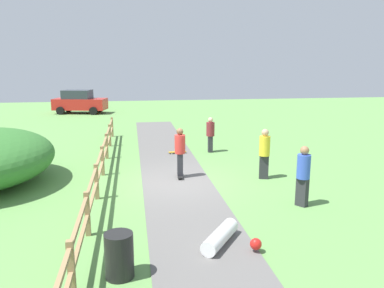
{
  "coord_description": "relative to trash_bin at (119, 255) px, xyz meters",
  "views": [
    {
      "loc": [
        -1.47,
        -12.76,
        4.08
      ],
      "look_at": [
        0.79,
        1.62,
        1.0
      ],
      "focal_mm": 35.94,
      "sensor_mm": 36.0,
      "label": 1
    }
  ],
  "objects": [
    {
      "name": "skater_fallen",
      "position": [
        2.29,
        0.96,
        -0.25
      ],
      "size": [
        1.37,
        1.38,
        0.36
      ],
      "color": "white",
      "rests_on": "asphalt_path"
    },
    {
      "name": "wooden_fence",
      "position": [
        -0.8,
        5.84,
        0.22
      ],
      "size": [
        0.12,
        18.12,
        1.1
      ],
      "color": "#997A51",
      "rests_on": "ground_plane"
    },
    {
      "name": "bystander_yellow",
      "position": [
        4.94,
        5.8,
        0.55
      ],
      "size": [
        0.47,
        0.47,
        1.81
      ],
      "color": "#2D2D33",
      "rests_on": "ground_plane"
    },
    {
      "name": "ground_plane",
      "position": [
        1.8,
        5.84,
        -0.45
      ],
      "size": [
        60.0,
        60.0,
        0.0
      ],
      "primitive_type": "plane",
      "color": "#60934C"
    },
    {
      "name": "asphalt_path",
      "position": [
        1.8,
        5.84,
        -0.44
      ],
      "size": [
        2.4,
        28.0,
        0.02
      ],
      "primitive_type": "cube",
      "color": "#605E5B",
      "rests_on": "ground_plane"
    },
    {
      "name": "trash_bin",
      "position": [
        0.0,
        0.0,
        0.0
      ],
      "size": [
        0.56,
        0.56,
        0.9
      ],
      "primitive_type": "cylinder",
      "color": "black",
      "rests_on": "ground_plane"
    },
    {
      "name": "bystander_maroon",
      "position": [
        3.89,
        10.23,
        0.44
      ],
      "size": [
        0.4,
        0.4,
        1.63
      ],
      "color": "#2D2D33",
      "rests_on": "ground_plane"
    },
    {
      "name": "parked_car_red",
      "position": [
        -3.9,
        25.7,
        0.51
      ],
      "size": [
        4.46,
        2.66,
        1.92
      ],
      "color": "red",
      "rests_on": "ground_plane"
    },
    {
      "name": "skater_riding",
      "position": [
        1.99,
        6.37,
        0.57
      ],
      "size": [
        0.41,
        0.81,
        1.8
      ],
      "color": "black",
      "rests_on": "asphalt_path"
    },
    {
      "name": "bystander_blue",
      "position": [
        5.13,
        3.04,
        0.54
      ],
      "size": [
        0.53,
        0.53,
        1.78
      ],
      "color": "#2D2D33",
      "rests_on": "ground_plane"
    },
    {
      "name": "skateboard_loose",
      "position": [
        2.32,
        10.09,
        -0.36
      ],
      "size": [
        0.81,
        0.26,
        0.08
      ],
      "color": "#BF8C19",
      "rests_on": "asphalt_path"
    }
  ]
}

